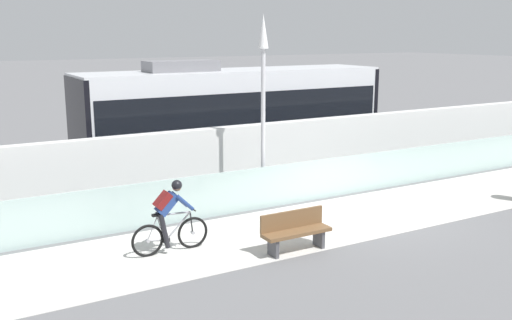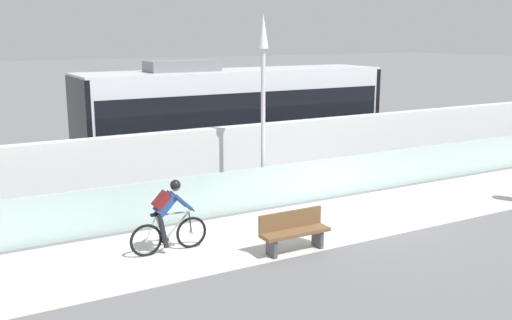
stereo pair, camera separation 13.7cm
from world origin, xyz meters
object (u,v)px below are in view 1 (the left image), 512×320
Objects in this scene: cyclist_on_bike at (170,217)px; bench at (295,230)px; lamp_post_antenna at (263,87)px; tram at (234,114)px.

bench is (2.41, -1.28, -0.32)m from cyclist_on_bike.
lamp_post_antenna is at bearing 30.71° from cyclist_on_bike.
lamp_post_antenna is (-1.58, -4.70, 1.40)m from tram.
tram is 8.68m from cyclist_on_bike.
tram is at bearing 71.00° from bench.
bench is at bearing -109.00° from tram.
bench is (-1.22, -3.44, -2.81)m from lamp_post_antenna.
lamp_post_antenna is (3.62, 2.15, 2.49)m from cyclist_on_bike.
cyclist_on_bike is at bearing -149.29° from lamp_post_antenna.
cyclist_on_bike is 2.75m from bench.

